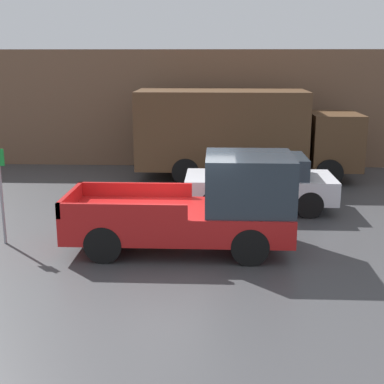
{
  "coord_description": "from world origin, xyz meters",
  "views": [
    {
      "loc": [
        0.77,
        -11.75,
        4.39
      ],
      "look_at": [
        0.19,
        1.05,
        1.12
      ],
      "focal_mm": 50.0,
      "sensor_mm": 36.0,
      "label": 1
    }
  ],
  "objects_px": {
    "pickup_truck": "(204,206)",
    "parking_sign": "(1,189)",
    "car": "(261,182)",
    "delivery_truck": "(240,132)"
  },
  "relations": [
    {
      "from": "pickup_truck",
      "to": "parking_sign",
      "type": "height_order",
      "value": "parking_sign"
    },
    {
      "from": "car",
      "to": "delivery_truck",
      "type": "bearing_deg",
      "value": 96.66
    },
    {
      "from": "car",
      "to": "pickup_truck",
      "type": "bearing_deg",
      "value": -114.31
    },
    {
      "from": "delivery_truck",
      "to": "parking_sign",
      "type": "relative_size",
      "value": 3.29
    },
    {
      "from": "car",
      "to": "parking_sign",
      "type": "bearing_deg",
      "value": -152.47
    },
    {
      "from": "car",
      "to": "parking_sign",
      "type": "relative_size",
      "value": 1.79
    },
    {
      "from": "pickup_truck",
      "to": "car",
      "type": "height_order",
      "value": "pickup_truck"
    },
    {
      "from": "parking_sign",
      "to": "car",
      "type": "bearing_deg",
      "value": 27.53
    },
    {
      "from": "pickup_truck",
      "to": "parking_sign",
      "type": "relative_size",
      "value": 2.13
    },
    {
      "from": "pickup_truck",
      "to": "car",
      "type": "relative_size",
      "value": 1.19
    }
  ]
}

